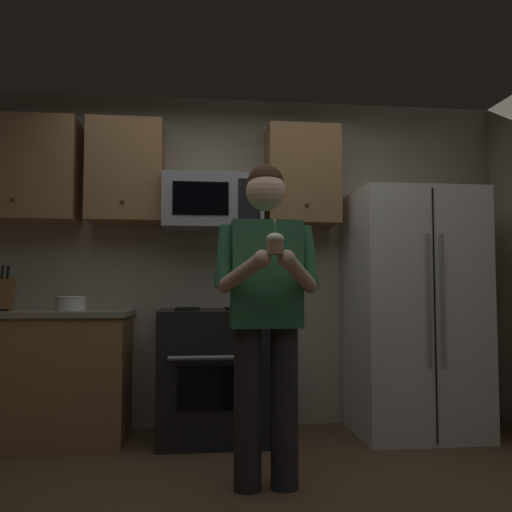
{
  "coord_description": "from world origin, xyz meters",
  "views": [
    {
      "loc": [
        -0.28,
        -2.55,
        1.07
      ],
      "look_at": [
        0.05,
        0.36,
        1.25
      ],
      "focal_mm": 37.66,
      "sensor_mm": 36.0,
      "label": 1
    }
  ],
  "objects_px": {
    "refrigerator": "(413,312)",
    "cupcake": "(275,243)",
    "person": "(266,303)",
    "bowl_large_white": "(71,303)",
    "knife_block": "(0,294)",
    "microwave": "(212,203)",
    "oven_range": "(212,374)"
  },
  "relations": [
    {
      "from": "refrigerator",
      "to": "cupcake",
      "type": "distance_m",
      "value": 1.84
    },
    {
      "from": "person",
      "to": "cupcake",
      "type": "xyz_separation_m",
      "value": [
        0.0,
        -0.33,
        0.3
      ]
    },
    {
      "from": "bowl_large_white",
      "to": "cupcake",
      "type": "bearing_deg",
      "value": -46.95
    },
    {
      "from": "knife_block",
      "to": "cupcake",
      "type": "bearing_deg",
      "value": -37.19
    },
    {
      "from": "microwave",
      "to": "refrigerator",
      "type": "distance_m",
      "value": 1.72
    },
    {
      "from": "oven_range",
      "to": "knife_block",
      "type": "xyz_separation_m",
      "value": [
        -1.46,
        -0.03,
        0.57
      ]
    },
    {
      "from": "knife_block",
      "to": "person",
      "type": "bearing_deg",
      "value": -29.6
    },
    {
      "from": "refrigerator",
      "to": "bowl_large_white",
      "type": "relative_size",
      "value": 8.46
    },
    {
      "from": "microwave",
      "to": "knife_block",
      "type": "relative_size",
      "value": 2.31
    },
    {
      "from": "microwave",
      "to": "bowl_large_white",
      "type": "relative_size",
      "value": 3.48
    },
    {
      "from": "bowl_large_white",
      "to": "person",
      "type": "xyz_separation_m",
      "value": [
        1.26,
        -1.02,
        0.02
      ]
    },
    {
      "from": "person",
      "to": "microwave",
      "type": "bearing_deg",
      "value": 102.94
    },
    {
      "from": "oven_range",
      "to": "refrigerator",
      "type": "xyz_separation_m",
      "value": [
        1.5,
        -0.04,
        0.44
      ]
    },
    {
      "from": "microwave",
      "to": "knife_block",
      "type": "bearing_deg",
      "value": -174.2
    },
    {
      "from": "oven_range",
      "to": "bowl_large_white",
      "type": "relative_size",
      "value": 4.38
    },
    {
      "from": "oven_range",
      "to": "refrigerator",
      "type": "bearing_deg",
      "value": -1.5
    },
    {
      "from": "microwave",
      "to": "knife_block",
      "type": "xyz_separation_m",
      "value": [
        -1.46,
        -0.15,
        -0.69
      ]
    },
    {
      "from": "person",
      "to": "refrigerator",
      "type": "bearing_deg",
      "value": 37.98
    },
    {
      "from": "oven_range",
      "to": "microwave",
      "type": "bearing_deg",
      "value": 89.98
    },
    {
      "from": "knife_block",
      "to": "bowl_large_white",
      "type": "height_order",
      "value": "knife_block"
    },
    {
      "from": "oven_range",
      "to": "cupcake",
      "type": "distance_m",
      "value": 1.59
    },
    {
      "from": "cupcake",
      "to": "person",
      "type": "bearing_deg",
      "value": 90.0
    },
    {
      "from": "knife_block",
      "to": "person",
      "type": "relative_size",
      "value": 0.18
    },
    {
      "from": "oven_range",
      "to": "knife_block",
      "type": "relative_size",
      "value": 2.91
    },
    {
      "from": "bowl_large_white",
      "to": "cupcake",
      "type": "xyz_separation_m",
      "value": [
        1.26,
        -1.34,
        0.32
      ]
    },
    {
      "from": "oven_range",
      "to": "bowl_large_white",
      "type": "bearing_deg",
      "value": 179.57
    },
    {
      "from": "oven_range",
      "to": "person",
      "type": "bearing_deg",
      "value": -75.58
    },
    {
      "from": "microwave",
      "to": "oven_range",
      "type": "bearing_deg",
      "value": -90.02
    },
    {
      "from": "bowl_large_white",
      "to": "cupcake",
      "type": "distance_m",
      "value": 1.87
    },
    {
      "from": "knife_block",
      "to": "person",
      "type": "height_order",
      "value": "person"
    },
    {
      "from": "knife_block",
      "to": "refrigerator",
      "type": "bearing_deg",
      "value": -0.19
    },
    {
      "from": "oven_range",
      "to": "bowl_large_white",
      "type": "height_order",
      "value": "bowl_large_white"
    }
  ]
}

